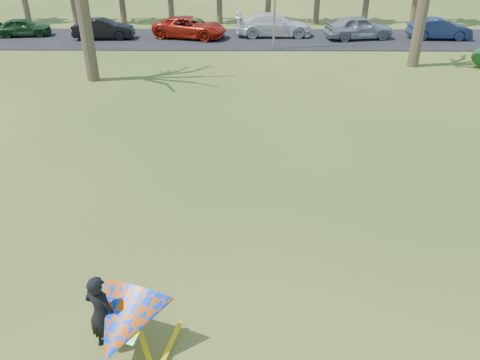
{
  "coord_description": "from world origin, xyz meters",
  "views": [
    {
      "loc": [
        0.12,
        -9.48,
        7.46
      ],
      "look_at": [
        0.0,
        2.0,
        1.1
      ],
      "focal_mm": 35.0,
      "sensor_mm": 36.0,
      "label": 1
    }
  ],
  "objects_px": {
    "car_1": "(104,29)",
    "car_2": "(190,27)",
    "car_0": "(24,27)",
    "kite_flyer": "(119,323)",
    "car_4": "(359,27)",
    "car_5": "(439,29)",
    "car_3": "(274,25)"
  },
  "relations": [
    {
      "from": "car_5",
      "to": "car_4",
      "type": "bearing_deg",
      "value": 92.22
    },
    {
      "from": "car_4",
      "to": "car_5",
      "type": "distance_m",
      "value": 5.76
    },
    {
      "from": "car_1",
      "to": "car_2",
      "type": "height_order",
      "value": "car_2"
    },
    {
      "from": "car_1",
      "to": "kite_flyer",
      "type": "distance_m",
      "value": 29.0
    },
    {
      "from": "car_0",
      "to": "kite_flyer",
      "type": "relative_size",
      "value": 1.59
    },
    {
      "from": "car_3",
      "to": "car_1",
      "type": "bearing_deg",
      "value": 93.55
    },
    {
      "from": "car_2",
      "to": "car_3",
      "type": "relative_size",
      "value": 0.95
    },
    {
      "from": "car_0",
      "to": "car_3",
      "type": "bearing_deg",
      "value": -97.31
    },
    {
      "from": "car_2",
      "to": "kite_flyer",
      "type": "distance_m",
      "value": 28.44
    },
    {
      "from": "car_1",
      "to": "car_2",
      "type": "bearing_deg",
      "value": -89.36
    },
    {
      "from": "car_1",
      "to": "car_0",
      "type": "bearing_deg",
      "value": 78.44
    },
    {
      "from": "car_4",
      "to": "car_0",
      "type": "bearing_deg",
      "value": 77.52
    },
    {
      "from": "car_3",
      "to": "car_5",
      "type": "bearing_deg",
      "value": -95.9
    },
    {
      "from": "kite_flyer",
      "to": "car_1",
      "type": "bearing_deg",
      "value": 105.56
    },
    {
      "from": "car_2",
      "to": "car_3",
      "type": "height_order",
      "value": "car_3"
    },
    {
      "from": "car_0",
      "to": "car_2",
      "type": "bearing_deg",
      "value": -99.94
    },
    {
      "from": "car_1",
      "to": "car_3",
      "type": "relative_size",
      "value": 0.77
    },
    {
      "from": "car_0",
      "to": "car_1",
      "type": "height_order",
      "value": "car_1"
    },
    {
      "from": "car_2",
      "to": "car_4",
      "type": "distance_m",
      "value": 12.07
    },
    {
      "from": "car_1",
      "to": "car_2",
      "type": "relative_size",
      "value": 0.81
    },
    {
      "from": "car_2",
      "to": "car_1",
      "type": "bearing_deg",
      "value": 109.16
    },
    {
      "from": "car_1",
      "to": "car_4",
      "type": "bearing_deg",
      "value": -92.94
    },
    {
      "from": "car_3",
      "to": "car_4",
      "type": "distance_m",
      "value": 6.08
    },
    {
      "from": "car_1",
      "to": "kite_flyer",
      "type": "relative_size",
      "value": 1.78
    },
    {
      "from": "car_2",
      "to": "car_3",
      "type": "xyz_separation_m",
      "value": [
        6.05,
        0.64,
        0.07
      ]
    },
    {
      "from": "car_4",
      "to": "kite_flyer",
      "type": "xyz_separation_m",
      "value": [
        -10.42,
        -28.14,
        -0.02
      ]
    },
    {
      "from": "car_1",
      "to": "car_5",
      "type": "distance_m",
      "value": 23.97
    },
    {
      "from": "car_1",
      "to": "kite_flyer",
      "type": "bearing_deg",
      "value": -167.99
    },
    {
      "from": "car_0",
      "to": "car_5",
      "type": "distance_m",
      "value": 30.08
    },
    {
      "from": "car_2",
      "to": "car_4",
      "type": "xyz_separation_m",
      "value": [
        12.07,
        -0.25,
        0.08
      ]
    },
    {
      "from": "car_2",
      "to": "kite_flyer",
      "type": "bearing_deg",
      "value": -161.72
    },
    {
      "from": "car_0",
      "to": "car_2",
      "type": "relative_size",
      "value": 0.72
    }
  ]
}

